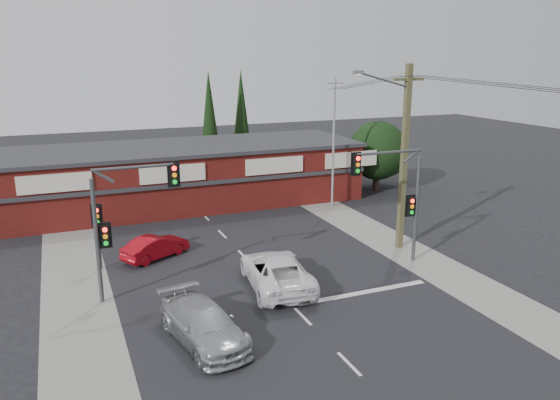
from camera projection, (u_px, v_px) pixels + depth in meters
name	position (u px, v px, depth m)	size (l,w,h in m)	color
ground	(279.00, 292.00, 24.72)	(120.00, 120.00, 0.00)	black
road_strip	(244.00, 256.00, 29.19)	(14.00, 70.00, 0.01)	black
verge_left	(75.00, 280.00, 26.06)	(3.00, 70.00, 0.02)	gray
verge_right	(379.00, 236.00, 32.32)	(3.00, 70.00, 0.02)	gray
stop_line	(363.00, 292.00, 24.67)	(6.50, 0.35, 0.01)	silver
white_suv	(276.00, 271.00, 25.14)	(2.59, 5.62, 1.56)	white
silver_suv	(203.00, 324.00, 20.29)	(2.03, 4.99, 1.45)	#AAADB0
red_sedan	(156.00, 247.00, 28.80)	(1.29, 3.70, 1.22)	maroon
lane_dashes	(243.00, 255.00, 29.28)	(0.12, 47.81, 0.01)	silver
shop_building	(176.00, 175.00, 38.99)	(27.30, 8.40, 4.22)	#48100E
tree_cluster	(376.00, 153.00, 43.19)	(5.90, 5.10, 5.50)	#2D2116
conifer_near	(209.00, 116.00, 46.06)	(1.80, 1.80, 9.25)	#2D2116
conifer_far	(241.00, 112.00, 49.13)	(1.80, 1.80, 9.25)	#2D2116
traffic_mast_left	(121.00, 213.00, 23.14)	(3.77, 0.27, 5.97)	#47494C
traffic_mast_right	(399.00, 189.00, 27.14)	(3.96, 0.27, 5.97)	#47494C
pedestal_signal	(97.00, 223.00, 26.82)	(0.55, 0.27, 3.38)	#47494C
utility_pole	(402.00, 152.00, 29.09)	(4.38, 0.59, 10.00)	brown
steel_pole	(334.00, 141.00, 37.56)	(1.20, 0.16, 9.00)	gray
power_lines	(484.00, 88.00, 23.32)	(2.01, 29.00, 1.22)	black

